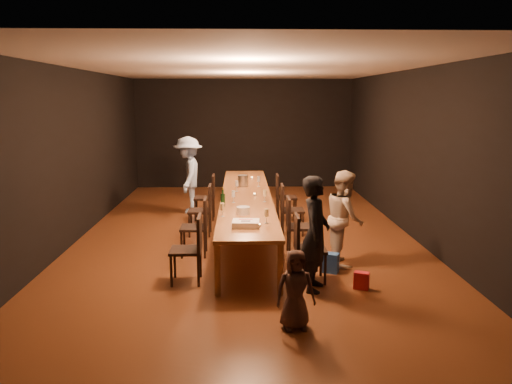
{
  "coord_description": "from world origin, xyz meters",
  "views": [
    {
      "loc": [
        -0.1,
        -8.93,
        2.49
      ],
      "look_at": [
        0.15,
        -1.07,
        1.0
      ],
      "focal_mm": 35.0,
      "sensor_mm": 36.0,
      "label": 1
    }
  ],
  "objects_px": {
    "chair_left_3": "(204,197)",
    "birthday_cake": "(246,224)",
    "champagne_bottle": "(223,197)",
    "chair_right_1": "(300,226)",
    "chair_right_0": "(310,248)",
    "woman_tan": "(344,218)",
    "plate_stack": "(243,210)",
    "woman_birthday": "(315,234)",
    "chair_right_3": "(286,197)",
    "chair_right_2": "(292,209)",
    "chair_left_1": "(194,227)",
    "chair_left_0": "(186,249)",
    "man_blue": "(188,175)",
    "ice_bucket": "(243,181)",
    "table": "(246,197)",
    "child": "(295,290)",
    "chair_left_2": "(200,210)"
  },
  "relations": [
    {
      "from": "chair_right_0",
      "to": "birthday_cake",
      "type": "bearing_deg",
      "value": -96.79
    },
    {
      "from": "child",
      "to": "plate_stack",
      "type": "distance_m",
      "value": 2.37
    },
    {
      "from": "chair_left_3",
      "to": "birthday_cake",
      "type": "distance_m",
      "value": 3.6
    },
    {
      "from": "chair_left_1",
      "to": "chair_left_3",
      "type": "bearing_deg",
      "value": 0.0
    },
    {
      "from": "chair_left_1",
      "to": "birthday_cake",
      "type": "bearing_deg",
      "value": -143.25
    },
    {
      "from": "ice_bucket",
      "to": "table",
      "type": "bearing_deg",
      "value": -86.41
    },
    {
      "from": "birthday_cake",
      "to": "chair_right_2",
      "type": "bearing_deg",
      "value": 72.16
    },
    {
      "from": "table",
      "to": "chair_left_0",
      "type": "height_order",
      "value": "chair_left_0"
    },
    {
      "from": "birthday_cake",
      "to": "ice_bucket",
      "type": "distance_m",
      "value": 3.19
    },
    {
      "from": "chair_right_0",
      "to": "chair_left_0",
      "type": "bearing_deg",
      "value": -90.0
    },
    {
      "from": "child",
      "to": "woman_birthday",
      "type": "bearing_deg",
      "value": 64.93
    },
    {
      "from": "child",
      "to": "ice_bucket",
      "type": "relative_size",
      "value": 4.02
    },
    {
      "from": "chair_right_2",
      "to": "child",
      "type": "height_order",
      "value": "chair_right_2"
    },
    {
      "from": "chair_left_1",
      "to": "champagne_bottle",
      "type": "height_order",
      "value": "champagne_bottle"
    },
    {
      "from": "chair_left_0",
      "to": "chair_right_2",
      "type": "bearing_deg",
      "value": -35.31
    },
    {
      "from": "chair_left_0",
      "to": "woman_tan",
      "type": "bearing_deg",
      "value": -72.85
    },
    {
      "from": "woman_birthday",
      "to": "champagne_bottle",
      "type": "bearing_deg",
      "value": 51.07
    },
    {
      "from": "man_blue",
      "to": "chair_left_1",
      "type": "bearing_deg",
      "value": 5.56
    },
    {
      "from": "chair_right_1",
      "to": "plate_stack",
      "type": "xyz_separation_m",
      "value": [
        -0.91,
        -0.36,
        0.34
      ]
    },
    {
      "from": "chair_left_3",
      "to": "chair_right_0",
      "type": "bearing_deg",
      "value": -154.72
    },
    {
      "from": "child",
      "to": "birthday_cake",
      "type": "height_order",
      "value": "child"
    },
    {
      "from": "champagne_bottle",
      "to": "chair_right_1",
      "type": "bearing_deg",
      "value": -10.28
    },
    {
      "from": "chair_right_0",
      "to": "chair_left_1",
      "type": "relative_size",
      "value": 1.0
    },
    {
      "from": "chair_right_0",
      "to": "plate_stack",
      "type": "height_order",
      "value": "chair_right_0"
    },
    {
      "from": "chair_left_0",
      "to": "chair_left_1",
      "type": "relative_size",
      "value": 1.0
    },
    {
      "from": "chair_right_0",
      "to": "ice_bucket",
      "type": "xyz_separation_m",
      "value": [
        -0.91,
        3.29,
        0.4
      ]
    },
    {
      "from": "chair_right_1",
      "to": "champagne_bottle",
      "type": "relative_size",
      "value": 3.01
    },
    {
      "from": "chair_right_3",
      "to": "man_blue",
      "type": "height_order",
      "value": "man_blue"
    },
    {
      "from": "plate_stack",
      "to": "table",
      "type": "bearing_deg",
      "value": 87.68
    },
    {
      "from": "chair_right_1",
      "to": "chair_left_3",
      "type": "distance_m",
      "value": 2.94
    },
    {
      "from": "chair_left_2",
      "to": "man_blue",
      "type": "relative_size",
      "value": 0.56
    },
    {
      "from": "child",
      "to": "ice_bucket",
      "type": "distance_m",
      "value": 4.77
    },
    {
      "from": "chair_right_1",
      "to": "ice_bucket",
      "type": "height_order",
      "value": "ice_bucket"
    },
    {
      "from": "birthday_cake",
      "to": "woman_tan",
      "type": "bearing_deg",
      "value": 25.35
    },
    {
      "from": "woman_birthday",
      "to": "champagne_bottle",
      "type": "relative_size",
      "value": 4.9
    },
    {
      "from": "woman_tan",
      "to": "birthday_cake",
      "type": "distance_m",
      "value": 1.61
    },
    {
      "from": "chair_right_0",
      "to": "woman_tan",
      "type": "bearing_deg",
      "value": 139.5
    },
    {
      "from": "chair_left_0",
      "to": "man_blue",
      "type": "xyz_separation_m",
      "value": [
        -0.39,
        4.27,
        0.37
      ]
    },
    {
      "from": "plate_stack",
      "to": "chair_right_2",
      "type": "bearing_deg",
      "value": 59.58
    },
    {
      "from": "chair_left_1",
      "to": "man_blue",
      "type": "xyz_separation_m",
      "value": [
        -0.39,
        3.07,
        0.37
      ]
    },
    {
      "from": "chair_left_2",
      "to": "ice_bucket",
      "type": "height_order",
      "value": "ice_bucket"
    },
    {
      "from": "woman_tan",
      "to": "plate_stack",
      "type": "xyz_separation_m",
      "value": [
        -1.52,
        0.13,
        0.09
      ]
    },
    {
      "from": "chair_right_3",
      "to": "champagne_bottle",
      "type": "relative_size",
      "value": 3.01
    },
    {
      "from": "plate_stack",
      "to": "ice_bucket",
      "type": "relative_size",
      "value": 0.93
    },
    {
      "from": "chair_right_0",
      "to": "chair_right_3",
      "type": "height_order",
      "value": "same"
    },
    {
      "from": "chair_left_3",
      "to": "child",
      "type": "distance_m",
      "value": 5.21
    },
    {
      "from": "woman_birthday",
      "to": "plate_stack",
      "type": "xyz_separation_m",
      "value": [
        -0.93,
        1.16,
        0.05
      ]
    },
    {
      "from": "chair_left_0",
      "to": "birthday_cake",
      "type": "xyz_separation_m",
      "value": [
        0.82,
        0.11,
        0.33
      ]
    },
    {
      "from": "table",
      "to": "plate_stack",
      "type": "height_order",
      "value": "plate_stack"
    },
    {
      "from": "child",
      "to": "table",
      "type": "bearing_deg",
      "value": 90.84
    }
  ]
}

